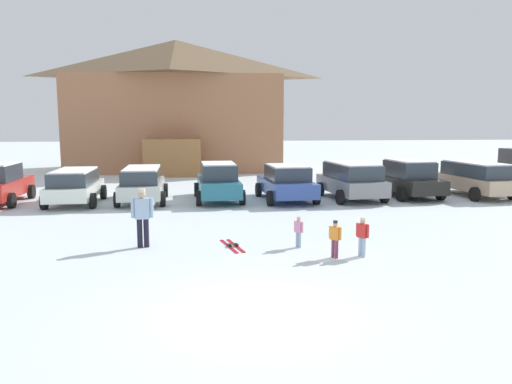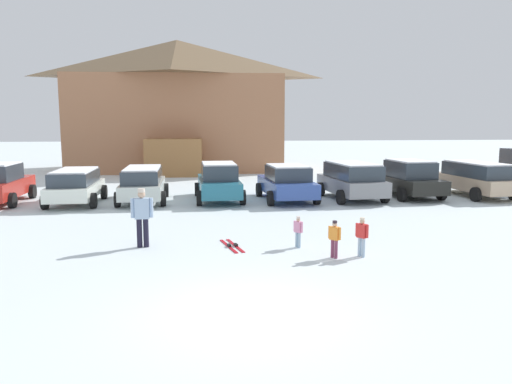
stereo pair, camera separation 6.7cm
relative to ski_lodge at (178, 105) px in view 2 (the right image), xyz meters
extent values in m
plane|color=silver|center=(2.62, -28.25, -4.69)|extent=(160.00, 160.00, 0.00)
cube|color=#A56C4A|center=(0.00, 0.07, -1.37)|extent=(14.74, 7.91, 6.64)
pyramid|color=brown|center=(0.00, 0.07, 3.26)|extent=(15.35, 8.52, 2.62)
cube|color=#9D6A3B|center=(-0.10, -4.63, -3.49)|extent=(3.64, 1.88, 2.40)
cube|color=#B3271F|center=(-6.96, -14.74, -4.02)|extent=(1.84, 4.32, 0.70)
cylinder|color=black|center=(-6.06, -13.39, -4.37)|extent=(0.24, 0.65, 0.64)
cylinder|color=black|center=(-5.99, -16.04, -4.37)|extent=(0.24, 0.65, 0.64)
cube|color=white|center=(-3.66, -15.18, -4.09)|extent=(1.86, 4.16, 0.56)
cube|color=#2D3842|center=(-3.66, -15.26, -3.54)|extent=(1.63, 3.17, 0.55)
cube|color=white|center=(-3.66, -15.26, -3.23)|extent=(1.52, 3.01, 0.06)
cylinder|color=black|center=(-4.65, -13.93, -4.37)|extent=(0.24, 0.65, 0.64)
cylinder|color=black|center=(-2.75, -13.88, -4.37)|extent=(0.24, 0.65, 0.64)
cylinder|color=black|center=(-4.58, -16.48, -4.37)|extent=(0.24, 0.65, 0.64)
cylinder|color=black|center=(-2.68, -16.43, -4.37)|extent=(0.24, 0.65, 0.64)
cube|color=silver|center=(-0.86, -14.93, -4.08)|extent=(1.85, 4.34, 0.58)
cube|color=#2D3842|center=(-0.86, -15.01, -3.50)|extent=(1.61, 3.31, 0.57)
cube|color=white|center=(-0.86, -15.01, -3.19)|extent=(1.50, 3.14, 0.06)
cylinder|color=black|center=(-1.83, -13.62, -4.37)|extent=(0.24, 0.65, 0.64)
cylinder|color=black|center=(0.03, -13.57, -4.37)|extent=(0.24, 0.65, 0.64)
cylinder|color=black|center=(-1.75, -16.29, -4.37)|extent=(0.24, 0.65, 0.64)
cylinder|color=black|center=(0.11, -16.23, -4.37)|extent=(0.24, 0.65, 0.64)
cube|color=#246B83|center=(2.46, -14.83, -4.04)|extent=(1.89, 4.58, 0.66)
cube|color=#2D3842|center=(2.47, -15.06, -3.38)|extent=(1.59, 2.41, 0.67)
cube|color=white|center=(2.47, -15.06, -3.02)|extent=(1.49, 2.29, 0.06)
cylinder|color=black|center=(1.49, -13.47, -4.37)|extent=(0.25, 0.65, 0.64)
cylinder|color=black|center=(3.32, -13.39, -4.37)|extent=(0.25, 0.65, 0.64)
cylinder|color=black|center=(1.60, -16.27, -4.37)|extent=(0.25, 0.65, 0.64)
cylinder|color=black|center=(3.44, -16.19, -4.37)|extent=(0.25, 0.65, 0.64)
cube|color=#314C99|center=(5.49, -15.19, -4.06)|extent=(2.17, 4.48, 0.62)
cube|color=#2D3842|center=(5.50, -15.41, -3.45)|extent=(1.80, 2.37, 0.60)
cube|color=white|center=(5.50, -15.41, -3.12)|extent=(1.68, 2.25, 0.06)
cylinder|color=black|center=(4.39, -13.91, -4.37)|extent=(0.26, 0.65, 0.64)
cylinder|color=black|center=(6.40, -13.77, -4.37)|extent=(0.26, 0.65, 0.64)
cylinder|color=black|center=(4.58, -16.61, -4.37)|extent=(0.26, 0.65, 0.64)
cylinder|color=black|center=(6.59, -16.46, -4.37)|extent=(0.26, 0.65, 0.64)
cube|color=gray|center=(8.48, -15.20, -4.04)|extent=(2.31, 4.33, 0.66)
cube|color=#2D3842|center=(8.48, -15.28, -3.40)|extent=(1.98, 3.31, 0.64)
cube|color=white|center=(8.48, -15.28, -3.05)|extent=(1.85, 3.14, 0.06)
cylinder|color=black|center=(7.34, -14.02, -4.37)|extent=(0.29, 0.66, 0.64)
cylinder|color=black|center=(9.35, -13.81, -4.37)|extent=(0.29, 0.66, 0.64)
cylinder|color=black|center=(7.60, -16.58, -4.37)|extent=(0.29, 0.66, 0.64)
cylinder|color=black|center=(9.62, -16.37, -4.37)|extent=(0.29, 0.66, 0.64)
cube|color=black|center=(11.32, -14.65, -4.06)|extent=(2.20, 4.56, 0.62)
cube|color=#2D3842|center=(11.34, -14.87, -3.38)|extent=(1.78, 2.43, 0.74)
cube|color=white|center=(11.34, -14.87, -2.98)|extent=(1.67, 2.31, 0.06)
cylinder|color=black|center=(10.23, -13.38, -4.37)|extent=(0.28, 0.66, 0.64)
cylinder|color=black|center=(12.16, -13.20, -4.37)|extent=(0.28, 0.66, 0.64)
cylinder|color=black|center=(10.49, -16.10, -4.37)|extent=(0.28, 0.66, 0.64)
cylinder|color=black|center=(12.41, -15.92, -4.37)|extent=(0.28, 0.66, 0.64)
cube|color=tan|center=(14.58, -14.90, -4.05)|extent=(2.24, 4.74, 0.63)
cube|color=#2D3842|center=(14.58, -14.99, -3.43)|extent=(1.91, 3.62, 0.61)
cube|color=white|center=(14.58, -14.99, -3.10)|extent=(1.79, 3.44, 0.06)
cylinder|color=black|center=(13.47, -13.58, -4.37)|extent=(0.28, 0.66, 0.64)
cylinder|color=black|center=(15.40, -13.39, -4.37)|extent=(0.28, 0.66, 0.64)
cylinder|color=black|center=(13.75, -16.41, -4.37)|extent=(0.28, 0.66, 0.64)
cylinder|color=black|center=(16.83, -13.13, -4.29)|extent=(0.28, 0.81, 0.80)
cylinder|color=black|center=(-0.01, -23.07, -4.28)|extent=(0.15, 0.15, 0.82)
cylinder|color=black|center=(0.17, -23.06, -4.28)|extent=(0.15, 0.15, 0.82)
cube|color=#9CB6D6|center=(0.08, -23.07, -3.58)|extent=(0.42, 0.27, 0.58)
cylinder|color=#9CB6D6|center=(-0.17, -23.08, -3.57)|extent=(0.11, 0.11, 0.55)
cylinder|color=#9CB6D6|center=(0.34, -23.05, -3.57)|extent=(0.11, 0.11, 0.55)
sphere|color=tan|center=(0.08, -23.07, -3.19)|extent=(0.21, 0.21, 0.21)
cylinder|color=beige|center=(0.08, -23.07, -3.07)|extent=(0.20, 0.20, 0.10)
cylinder|color=#9BB6CE|center=(5.94, -24.74, -4.43)|extent=(0.09, 0.09, 0.51)
cylinder|color=#9BB6CE|center=(5.87, -24.65, -4.43)|extent=(0.09, 0.09, 0.51)
cube|color=red|center=(5.91, -24.69, -3.99)|extent=(0.27, 0.29, 0.36)
cylinder|color=red|center=(6.01, -24.82, -3.98)|extent=(0.07, 0.07, 0.35)
cylinder|color=red|center=(5.81, -24.57, -3.98)|extent=(0.07, 0.07, 0.35)
sphere|color=tan|center=(5.91, -24.69, -3.75)|extent=(0.13, 0.13, 0.13)
cylinder|color=beige|center=(5.91, -24.69, -3.67)|extent=(0.13, 0.13, 0.06)
cylinder|color=#94AFC5|center=(4.40, -23.53, -4.47)|extent=(0.08, 0.08, 0.44)
cylinder|color=#94AFC5|center=(4.46, -23.61, -4.47)|extent=(0.08, 0.08, 0.44)
cube|color=pink|center=(4.43, -23.57, -4.10)|extent=(0.23, 0.25, 0.31)
cylinder|color=pink|center=(4.35, -23.46, -4.09)|extent=(0.06, 0.06, 0.29)
cylinder|color=pink|center=(4.52, -23.68, -4.09)|extent=(0.06, 0.06, 0.29)
sphere|color=tan|center=(4.43, -23.57, -3.89)|extent=(0.11, 0.11, 0.11)
cylinder|color=beige|center=(4.43, -23.57, -3.82)|extent=(0.11, 0.11, 0.05)
cylinder|color=#793753|center=(5.20, -24.78, -4.45)|extent=(0.09, 0.09, 0.49)
cylinder|color=#793753|center=(5.13, -24.70, -4.45)|extent=(0.09, 0.09, 0.49)
cube|color=orange|center=(5.16, -24.74, -4.03)|extent=(0.27, 0.27, 0.34)
cylinder|color=orange|center=(5.27, -24.85, -4.02)|extent=(0.07, 0.07, 0.33)
cylinder|color=orange|center=(5.06, -24.63, -4.02)|extent=(0.07, 0.07, 0.33)
sphere|color=tan|center=(5.16, -24.74, -3.80)|extent=(0.12, 0.12, 0.12)
cylinder|color=#2D212A|center=(5.16, -24.74, -3.73)|extent=(0.12, 0.12, 0.06)
cube|color=red|center=(2.49, -23.27, -4.68)|extent=(0.45, 1.57, 0.02)
cube|color=black|center=(2.50, -23.32, -4.64)|extent=(0.13, 0.21, 0.06)
cube|color=red|center=(2.69, -23.22, -4.68)|extent=(0.45, 1.57, 0.02)
cube|color=black|center=(2.70, -23.27, -4.64)|extent=(0.13, 0.21, 0.06)
camera|label=1|loc=(1.77, -37.05, -1.15)|focal=35.00mm
camera|label=2|loc=(1.84, -37.06, -1.15)|focal=35.00mm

